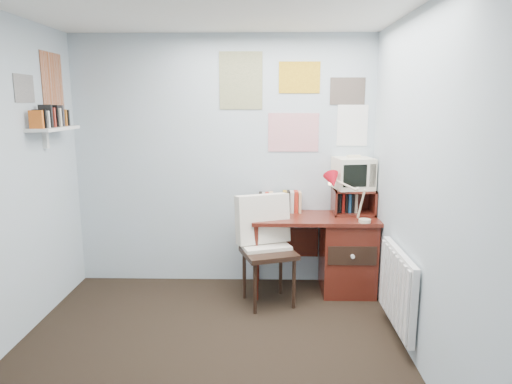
{
  "coord_description": "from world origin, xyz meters",
  "views": [
    {
      "loc": [
        0.43,
        -2.81,
        1.84
      ],
      "look_at": [
        0.35,
        0.91,
        1.11
      ],
      "focal_mm": 32.0,
      "sensor_mm": 36.0,
      "label": 1
    }
  ],
  "objects_px": {
    "desk": "(341,251)",
    "wall_shelf": "(54,129)",
    "tv_riser": "(353,201)",
    "crt_tv": "(353,172)",
    "desk_chair": "(269,253)",
    "desk_lamp": "(366,201)",
    "radiator": "(398,288)"
  },
  "relations": [
    {
      "from": "radiator",
      "to": "wall_shelf",
      "type": "xyz_separation_m",
      "value": [
        -2.86,
        0.55,
        1.2
      ]
    },
    {
      "from": "desk",
      "to": "crt_tv",
      "type": "relative_size",
      "value": 3.42
    },
    {
      "from": "desk",
      "to": "radiator",
      "type": "relative_size",
      "value": 1.5
    },
    {
      "from": "desk",
      "to": "wall_shelf",
      "type": "height_order",
      "value": "wall_shelf"
    },
    {
      "from": "desk",
      "to": "crt_tv",
      "type": "distance_m",
      "value": 0.79
    },
    {
      "from": "radiator",
      "to": "desk_chair",
      "type": "bearing_deg",
      "value": 148.1
    },
    {
      "from": "desk",
      "to": "wall_shelf",
      "type": "distance_m",
      "value": 2.87
    },
    {
      "from": "desk",
      "to": "wall_shelf",
      "type": "bearing_deg",
      "value": -171.6
    },
    {
      "from": "desk_chair",
      "to": "tv_riser",
      "type": "relative_size",
      "value": 2.43
    },
    {
      "from": "crt_tv",
      "to": "radiator",
      "type": "xyz_separation_m",
      "value": [
        0.18,
        -1.06,
        -0.76
      ]
    },
    {
      "from": "desk",
      "to": "tv_riser",
      "type": "distance_m",
      "value": 0.51
    },
    {
      "from": "tv_riser",
      "to": "crt_tv",
      "type": "xyz_separation_m",
      "value": [
        -0.01,
        0.02,
        0.29
      ]
    },
    {
      "from": "desk_chair",
      "to": "desk_lamp",
      "type": "xyz_separation_m",
      "value": [
        0.88,
        0.09,
        0.47
      ]
    },
    {
      "from": "desk",
      "to": "desk_chair",
      "type": "distance_m",
      "value": 0.78
    },
    {
      "from": "radiator",
      "to": "desk_lamp",
      "type": "bearing_deg",
      "value": 99.81
    },
    {
      "from": "desk",
      "to": "wall_shelf",
      "type": "xyz_separation_m",
      "value": [
        -2.57,
        -0.38,
        1.21
      ]
    },
    {
      "from": "desk",
      "to": "crt_tv",
      "type": "height_order",
      "value": "crt_tv"
    },
    {
      "from": "desk",
      "to": "desk_chair",
      "type": "relative_size",
      "value": 1.23
    },
    {
      "from": "desk",
      "to": "wall_shelf",
      "type": "relative_size",
      "value": 1.94
    },
    {
      "from": "desk_chair",
      "to": "desk_lamp",
      "type": "relative_size",
      "value": 2.43
    },
    {
      "from": "desk_chair",
      "to": "tv_riser",
      "type": "height_order",
      "value": "tv_riser"
    },
    {
      "from": "desk_chair",
      "to": "tv_riser",
      "type": "distance_m",
      "value": 1.01
    },
    {
      "from": "desk_chair",
      "to": "radiator",
      "type": "distance_m",
      "value": 1.18
    },
    {
      "from": "tv_riser",
      "to": "crt_tv",
      "type": "relative_size",
      "value": 1.14
    },
    {
      "from": "desk_lamp",
      "to": "radiator",
      "type": "relative_size",
      "value": 0.5
    },
    {
      "from": "tv_riser",
      "to": "desk",
      "type": "bearing_deg",
      "value": -137.04
    },
    {
      "from": "crt_tv",
      "to": "desk_lamp",
      "type": "bearing_deg",
      "value": -90.78
    },
    {
      "from": "desk_chair",
      "to": "desk_lamp",
      "type": "bearing_deg",
      "value": -13.01
    },
    {
      "from": "desk",
      "to": "desk_lamp",
      "type": "relative_size",
      "value": 3.0
    },
    {
      "from": "crt_tv",
      "to": "desk",
      "type": "bearing_deg",
      "value": -139.94
    },
    {
      "from": "tv_riser",
      "to": "desk_lamp",
      "type": "bearing_deg",
      "value": -81.86
    },
    {
      "from": "crt_tv",
      "to": "tv_riser",
      "type": "bearing_deg",
      "value": -75.76
    }
  ]
}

